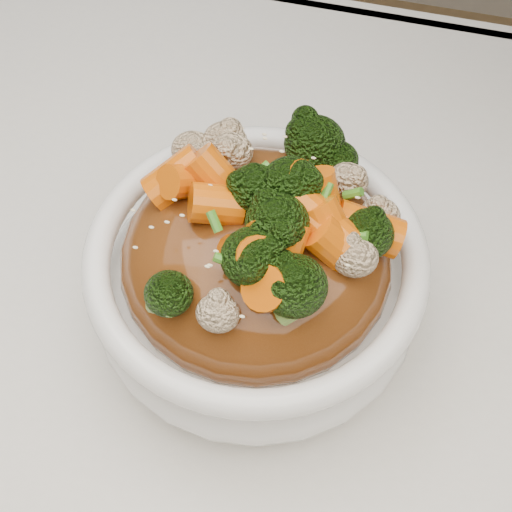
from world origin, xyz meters
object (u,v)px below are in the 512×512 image
(carrots, at_px, (256,196))
(broccoli, at_px, (256,197))
(dining_table, at_px, (202,506))
(bowl, at_px, (256,284))

(carrots, xyz_separation_m, broccoli, (0.00, 0.00, -0.00))
(dining_table, height_order, bowl, bowl)
(dining_table, bearing_deg, broccoli, 38.83)
(bowl, distance_m, broccoli, 0.09)
(dining_table, height_order, broccoli, broccoli)
(bowl, relative_size, carrots, 1.26)
(carrots, bearing_deg, broccoli, 0.00)
(dining_table, bearing_deg, carrots, 38.83)
(dining_table, distance_m, carrots, 0.51)
(bowl, xyz_separation_m, broccoli, (0.00, 0.00, 0.09))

